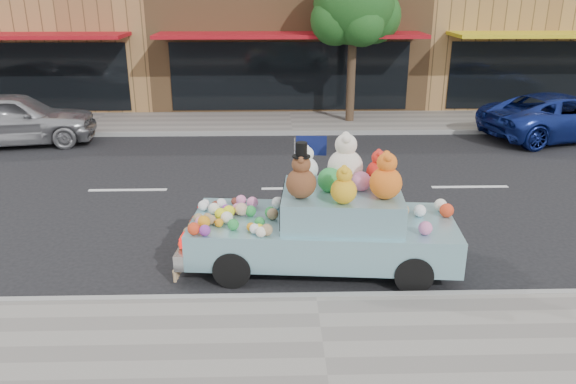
{
  "coord_description": "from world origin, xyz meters",
  "views": [
    {
      "loc": [
        -0.62,
        -12.3,
        4.45
      ],
      "look_at": [
        -0.38,
        -3.61,
        1.25
      ],
      "focal_mm": 35.0,
      "sensor_mm": 36.0,
      "label": 1
    }
  ],
  "objects_px": {
    "art_car": "(324,222)",
    "car_blue": "(562,116)",
    "street_tree": "(354,11)",
    "car_silver": "(13,119)"
  },
  "relations": [
    {
      "from": "car_silver",
      "to": "art_car",
      "type": "height_order",
      "value": "art_car"
    },
    {
      "from": "street_tree",
      "to": "art_car",
      "type": "relative_size",
      "value": 1.13
    },
    {
      "from": "street_tree",
      "to": "car_blue",
      "type": "height_order",
      "value": "street_tree"
    },
    {
      "from": "car_blue",
      "to": "art_car",
      "type": "relative_size",
      "value": 1.08
    },
    {
      "from": "street_tree",
      "to": "art_car",
      "type": "xyz_separation_m",
      "value": [
        -1.81,
        -10.38,
        -2.9
      ]
    },
    {
      "from": "street_tree",
      "to": "car_blue",
      "type": "distance_m",
      "value": 7.24
    },
    {
      "from": "street_tree",
      "to": "car_silver",
      "type": "relative_size",
      "value": 1.13
    },
    {
      "from": "car_silver",
      "to": "art_car",
      "type": "bearing_deg",
      "value": -143.74
    },
    {
      "from": "car_blue",
      "to": "art_car",
      "type": "height_order",
      "value": "art_car"
    },
    {
      "from": "art_car",
      "to": "car_blue",
      "type": "bearing_deg",
      "value": 50.67
    }
  ]
}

